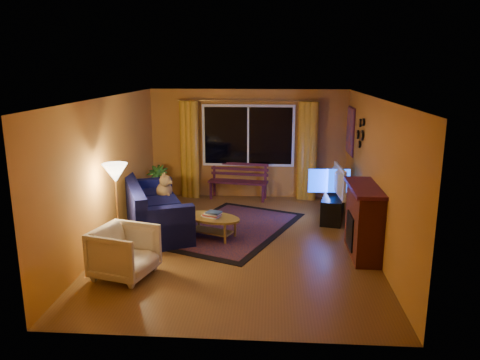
# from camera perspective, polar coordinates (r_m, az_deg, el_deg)

# --- Properties ---
(floor) EXTENTS (4.50, 6.00, 0.02)m
(floor) POSITION_cam_1_polar(r_m,az_deg,el_deg) (8.26, -0.15, -7.66)
(floor) COLOR brown
(floor) RESTS_ON ground
(ceiling) EXTENTS (4.50, 6.00, 0.02)m
(ceiling) POSITION_cam_1_polar(r_m,az_deg,el_deg) (7.71, -0.16, 10.07)
(ceiling) COLOR white
(ceiling) RESTS_ON ground
(wall_back) EXTENTS (4.50, 0.02, 2.50)m
(wall_back) POSITION_cam_1_polar(r_m,az_deg,el_deg) (10.84, 1.01, 4.41)
(wall_back) COLOR #C07B2E
(wall_back) RESTS_ON ground
(wall_left) EXTENTS (0.02, 6.00, 2.50)m
(wall_left) POSITION_cam_1_polar(r_m,az_deg,el_deg) (8.36, -15.80, 1.11)
(wall_left) COLOR #C07B2E
(wall_left) RESTS_ON ground
(wall_right) EXTENTS (0.02, 6.00, 2.50)m
(wall_right) POSITION_cam_1_polar(r_m,az_deg,el_deg) (8.05, 16.11, 0.61)
(wall_right) COLOR #C07B2E
(wall_right) RESTS_ON ground
(window) EXTENTS (2.00, 0.02, 1.30)m
(window) POSITION_cam_1_polar(r_m,az_deg,el_deg) (10.75, 1.00, 5.41)
(window) COLOR black
(window) RESTS_ON wall_back
(curtain_rod) EXTENTS (3.20, 0.03, 0.03)m
(curtain_rod) POSITION_cam_1_polar(r_m,az_deg,el_deg) (10.61, 1.01, 9.65)
(curtain_rod) COLOR #BF8C3F
(curtain_rod) RESTS_ON wall_back
(curtain_left) EXTENTS (0.36, 0.36, 2.24)m
(curtain_left) POSITION_cam_1_polar(r_m,az_deg,el_deg) (10.89, -6.15, 3.68)
(curtain_left) COLOR gold
(curtain_left) RESTS_ON ground
(curtain_right) EXTENTS (0.36, 0.36, 2.24)m
(curtain_right) POSITION_cam_1_polar(r_m,az_deg,el_deg) (10.75, 8.19, 3.49)
(curtain_right) COLOR gold
(curtain_right) RESTS_ON ground
(bench) EXTENTS (1.40, 0.60, 0.41)m
(bench) POSITION_cam_1_polar(r_m,az_deg,el_deg) (10.82, -0.24, -1.27)
(bench) COLOR #401426
(bench) RESTS_ON ground
(potted_plant) EXTENTS (0.52, 0.52, 0.84)m
(potted_plant) POSITION_cam_1_polar(r_m,az_deg,el_deg) (10.65, -10.01, -0.52)
(potted_plant) COLOR #235B1E
(potted_plant) RESTS_ON ground
(sofa) EXTENTS (1.79, 2.49, 0.92)m
(sofa) POSITION_cam_1_polar(r_m,az_deg,el_deg) (8.87, -10.23, -3.13)
(sofa) COLOR #0C0E46
(sofa) RESTS_ON ground
(dog) EXTENTS (0.47, 0.52, 0.47)m
(dog) POSITION_cam_1_polar(r_m,az_deg,el_deg) (9.28, -9.23, -0.87)
(dog) COLOR olive
(dog) RESTS_ON sofa
(armchair) EXTENTS (0.93, 0.97, 0.82)m
(armchair) POSITION_cam_1_polar(r_m,az_deg,el_deg) (7.05, -13.91, -8.26)
(armchair) COLOR beige
(armchair) RESTS_ON ground
(floor_lamp) EXTENTS (0.30, 0.30, 1.50)m
(floor_lamp) POSITION_cam_1_polar(r_m,az_deg,el_deg) (7.83, -14.71, -3.45)
(floor_lamp) COLOR #BF8C3F
(floor_lamp) RESTS_ON ground
(rug) EXTENTS (2.85, 3.43, 0.02)m
(rug) POSITION_cam_1_polar(r_m,az_deg,el_deg) (8.89, -0.95, -5.94)
(rug) COLOR maroon
(rug) RESTS_ON ground
(coffee_table) EXTENTS (1.41, 1.41, 0.40)m
(coffee_table) POSITION_cam_1_polar(r_m,az_deg,el_deg) (8.42, -3.51, -5.74)
(coffee_table) COLOR #AC8D38
(coffee_table) RESTS_ON ground
(tv_console) EXTENTS (0.62, 1.23, 0.49)m
(tv_console) POSITION_cam_1_polar(r_m,az_deg,el_deg) (9.60, 11.27, -3.25)
(tv_console) COLOR black
(tv_console) RESTS_ON ground
(television) EXTENTS (0.19, 1.04, 0.59)m
(television) POSITION_cam_1_polar(r_m,az_deg,el_deg) (9.46, 11.42, -0.11)
(television) COLOR black
(television) RESTS_ON tv_console
(fireplace) EXTENTS (0.40, 1.20, 1.10)m
(fireplace) POSITION_cam_1_polar(r_m,az_deg,el_deg) (7.82, 14.85, -5.03)
(fireplace) COLOR maroon
(fireplace) RESTS_ON ground
(mirror_cluster) EXTENTS (0.06, 0.60, 0.56)m
(mirror_cluster) POSITION_cam_1_polar(r_m,az_deg,el_deg) (9.20, 14.39, 5.79)
(mirror_cluster) COLOR black
(mirror_cluster) RESTS_ON wall_right
(painting) EXTENTS (0.04, 0.76, 0.96)m
(painting) POSITION_cam_1_polar(r_m,az_deg,el_deg) (10.35, 13.29, 5.84)
(painting) COLOR #E74E19
(painting) RESTS_ON wall_right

